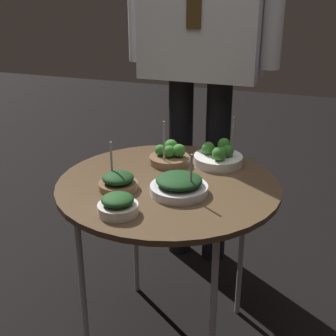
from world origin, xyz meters
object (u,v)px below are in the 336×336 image
waiter_figure (202,17)px  bowl_spinach_center (179,185)px  serving_cart (168,193)px  bowl_broccoli_front_left (170,156)px  bowl_broccoli_front_right (219,157)px  bowl_spinach_front_center (118,205)px  bowl_spinach_back_left (118,182)px

waiter_figure → bowl_spinach_center: bearing=-79.6°
serving_cart → bowl_broccoli_front_left: (-0.05, 0.16, 0.07)m
serving_cart → waiter_figure: 0.76m
serving_cart → bowl_broccoli_front_right: 0.25m
bowl_spinach_front_center → bowl_spinach_back_left: bearing=114.8°
bowl_broccoli_front_left → waiter_figure: waiter_figure is taller
waiter_figure → bowl_broccoli_front_right: bearing=-64.7°
bowl_broccoli_front_right → waiter_figure: size_ratio=0.10×
bowl_spinach_front_center → waiter_figure: 0.93m
bowl_spinach_back_left → bowl_spinach_front_center: bearing=-65.2°
bowl_spinach_center → serving_cart: bearing=131.9°
serving_cart → bowl_broccoli_front_left: size_ratio=4.37×
serving_cart → bowl_spinach_front_center: size_ratio=6.27×
serving_cart → bowl_broccoli_front_right: size_ratio=4.15×
bowl_spinach_front_center → bowl_spinach_back_left: (-0.07, 0.15, -0.00)m
waiter_figure → bowl_broccoli_front_left: bearing=-88.6°
bowl_spinach_front_center → bowl_spinach_back_left: bowl_spinach_back_left is taller
bowl_broccoli_front_left → bowl_broccoli_front_right: bowl_broccoli_front_right is taller
bowl_spinach_center → bowl_broccoli_front_left: size_ratio=1.08×
serving_cart → bowl_broccoli_front_right: (0.11, 0.21, 0.07)m
bowl_broccoli_front_left → waiter_figure: 0.60m
bowl_spinach_back_left → bowl_broccoli_front_left: bearing=73.1°
bowl_broccoli_front_left → bowl_spinach_back_left: (-0.08, -0.26, -0.00)m
serving_cart → bowl_broccoli_front_left: 0.18m
bowl_spinach_center → waiter_figure: 0.78m
bowl_spinach_front_center → bowl_broccoli_front_left: bearing=88.4°
serving_cart → bowl_spinach_back_left: 0.17m
bowl_broccoli_front_left → bowl_broccoli_front_right: size_ratio=0.95×
bowl_broccoli_front_left → serving_cart: bearing=-73.1°
bowl_spinach_center → bowl_spinach_back_left: (-0.19, -0.03, -0.00)m
bowl_spinach_center → bowl_broccoli_front_right: 0.28m
bowl_spinach_center → waiter_figure: size_ratio=0.10×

